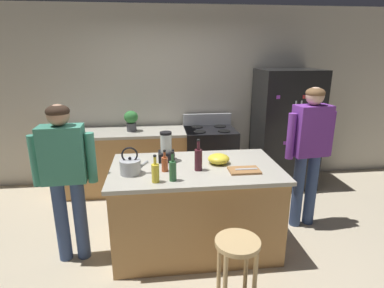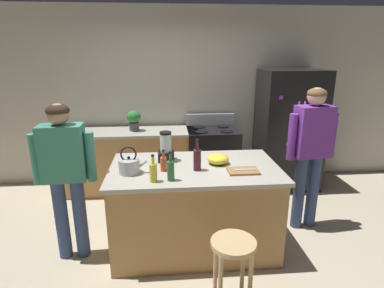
{
  "view_description": "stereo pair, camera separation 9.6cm",
  "coord_description": "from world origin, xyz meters",
  "px_view_note": "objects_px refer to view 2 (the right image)",
  "views": [
    {
      "loc": [
        -0.38,
        -2.95,
        2.06
      ],
      "look_at": [
        0.0,
        0.3,
        1.07
      ],
      "focal_mm": 29.21,
      "sensor_mm": 36.0,
      "label": 1
    },
    {
      "loc": [
        -0.28,
        -2.96,
        2.06
      ],
      "look_at": [
        0.0,
        0.3,
        1.07
      ],
      "focal_mm": 29.21,
      "sensor_mm": 36.0,
      "label": 2
    }
  ],
  "objects_px": {
    "potted_plant": "(134,119)",
    "cutting_board": "(243,171)",
    "tea_kettle": "(129,165)",
    "stove_range": "(212,158)",
    "blender_appliance": "(166,149)",
    "mixing_bowl": "(218,159)",
    "refrigerator": "(289,130)",
    "bar_stool": "(233,256)",
    "kitchen_island": "(194,207)",
    "person_by_sink_right": "(311,146)",
    "bottle_cooking_sauce": "(164,163)",
    "person_by_island_left": "(65,169)",
    "bottle_soda": "(153,172)",
    "bottle_olive_oil": "(171,170)",
    "bottle_wine": "(197,159)",
    "chef_knife": "(245,170)"
  },
  "relations": [
    {
      "from": "potted_plant",
      "to": "cutting_board",
      "type": "relative_size",
      "value": 1.0
    },
    {
      "from": "tea_kettle",
      "to": "stove_range",
      "type": "bearing_deg",
      "value": 57.29
    },
    {
      "from": "blender_appliance",
      "to": "mixing_bowl",
      "type": "bearing_deg",
      "value": -15.15
    },
    {
      "from": "refrigerator",
      "to": "bar_stool",
      "type": "height_order",
      "value": "refrigerator"
    },
    {
      "from": "kitchen_island",
      "to": "person_by_sink_right",
      "type": "relative_size",
      "value": 1.02
    },
    {
      "from": "bar_stool",
      "to": "bottle_cooking_sauce",
      "type": "bearing_deg",
      "value": 123.61
    },
    {
      "from": "person_by_island_left",
      "to": "cutting_board",
      "type": "height_order",
      "value": "person_by_island_left"
    },
    {
      "from": "stove_range",
      "to": "potted_plant",
      "type": "distance_m",
      "value": 1.32
    },
    {
      "from": "kitchen_island",
      "to": "potted_plant",
      "type": "bearing_deg",
      "value": 115.64
    },
    {
      "from": "bar_stool",
      "to": "potted_plant",
      "type": "distance_m",
      "value": 2.69
    },
    {
      "from": "kitchen_island",
      "to": "bottle_soda",
      "type": "xyz_separation_m",
      "value": [
        -0.4,
        -0.34,
        0.55
      ]
    },
    {
      "from": "bottle_olive_oil",
      "to": "stove_range",
      "type": "bearing_deg",
      "value": 70.32
    },
    {
      "from": "person_by_island_left",
      "to": "bottle_wine",
      "type": "bearing_deg",
      "value": -1.34
    },
    {
      "from": "bottle_olive_oil",
      "to": "mixing_bowl",
      "type": "height_order",
      "value": "bottle_olive_oil"
    },
    {
      "from": "bar_stool",
      "to": "bottle_olive_oil",
      "type": "relative_size",
      "value": 2.29
    },
    {
      "from": "mixing_bowl",
      "to": "bottle_cooking_sauce",
      "type": "bearing_deg",
      "value": -164.77
    },
    {
      "from": "bottle_wine",
      "to": "mixing_bowl",
      "type": "height_order",
      "value": "bottle_wine"
    },
    {
      "from": "stove_range",
      "to": "chef_knife",
      "type": "distance_m",
      "value": 1.77
    },
    {
      "from": "blender_appliance",
      "to": "refrigerator",
      "type": "bearing_deg",
      "value": 34.59
    },
    {
      "from": "bottle_soda",
      "to": "bottle_olive_oil",
      "type": "height_order",
      "value": "bottle_olive_oil"
    },
    {
      "from": "refrigerator",
      "to": "bar_stool",
      "type": "bearing_deg",
      "value": -119.61
    },
    {
      "from": "blender_appliance",
      "to": "tea_kettle",
      "type": "height_order",
      "value": "blender_appliance"
    },
    {
      "from": "blender_appliance",
      "to": "mixing_bowl",
      "type": "xyz_separation_m",
      "value": [
        0.54,
        -0.15,
        -0.08
      ]
    },
    {
      "from": "bar_stool",
      "to": "bottle_soda",
      "type": "bearing_deg",
      "value": 138.74
    },
    {
      "from": "person_by_sink_right",
      "to": "cutting_board",
      "type": "relative_size",
      "value": 5.58
    },
    {
      "from": "stove_range",
      "to": "bottle_wine",
      "type": "relative_size",
      "value": 3.49
    },
    {
      "from": "bottle_soda",
      "to": "blender_appliance",
      "type": "bearing_deg",
      "value": 78.08
    },
    {
      "from": "bottle_cooking_sauce",
      "to": "chef_knife",
      "type": "relative_size",
      "value": 0.98
    },
    {
      "from": "bottle_wine",
      "to": "tea_kettle",
      "type": "relative_size",
      "value": 1.15
    },
    {
      "from": "kitchen_island",
      "to": "refrigerator",
      "type": "bearing_deg",
      "value": 43.47
    },
    {
      "from": "refrigerator",
      "to": "potted_plant",
      "type": "distance_m",
      "value": 2.33
    },
    {
      "from": "stove_range",
      "to": "bottle_soda",
      "type": "relative_size",
      "value": 4.3
    },
    {
      "from": "person_by_island_left",
      "to": "mixing_bowl",
      "type": "distance_m",
      "value": 1.52
    },
    {
      "from": "bottle_wine",
      "to": "bottle_soda",
      "type": "relative_size",
      "value": 1.23
    },
    {
      "from": "bottle_wine",
      "to": "bottle_cooking_sauce",
      "type": "height_order",
      "value": "bottle_wine"
    },
    {
      "from": "mixing_bowl",
      "to": "stove_range",
      "type": "bearing_deg",
      "value": 83.63
    },
    {
      "from": "person_by_island_left",
      "to": "bottle_wine",
      "type": "xyz_separation_m",
      "value": [
        1.27,
        -0.03,
        0.07
      ]
    },
    {
      "from": "refrigerator",
      "to": "person_by_island_left",
      "type": "bearing_deg",
      "value": -151.07
    },
    {
      "from": "refrigerator",
      "to": "stove_range",
      "type": "relative_size",
      "value": 1.63
    },
    {
      "from": "potted_plant",
      "to": "bottle_cooking_sauce",
      "type": "xyz_separation_m",
      "value": [
        0.43,
        -1.64,
        -0.09
      ]
    },
    {
      "from": "blender_appliance",
      "to": "bottle_soda",
      "type": "relative_size",
      "value": 1.24
    },
    {
      "from": "bottle_cooking_sauce",
      "to": "tea_kettle",
      "type": "xyz_separation_m",
      "value": [
        -0.33,
        -0.03,
        0.0
      ]
    },
    {
      "from": "potted_plant",
      "to": "bottle_cooking_sauce",
      "type": "distance_m",
      "value": 1.7
    },
    {
      "from": "stove_range",
      "to": "person_by_island_left",
      "type": "bearing_deg",
      "value": -136.39
    },
    {
      "from": "bottle_cooking_sauce",
      "to": "potted_plant",
      "type": "bearing_deg",
      "value": 104.75
    },
    {
      "from": "bar_stool",
      "to": "stove_range",
      "type": "bearing_deg",
      "value": 85.43
    },
    {
      "from": "kitchen_island",
      "to": "bottle_soda",
      "type": "distance_m",
      "value": 0.77
    },
    {
      "from": "bottle_soda",
      "to": "bottle_olive_oil",
      "type": "relative_size",
      "value": 0.93
    },
    {
      "from": "kitchen_island",
      "to": "blender_appliance",
      "type": "relative_size",
      "value": 5.4
    },
    {
      "from": "bottle_soda",
      "to": "bar_stool",
      "type": "bearing_deg",
      "value": -41.26
    }
  ]
}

